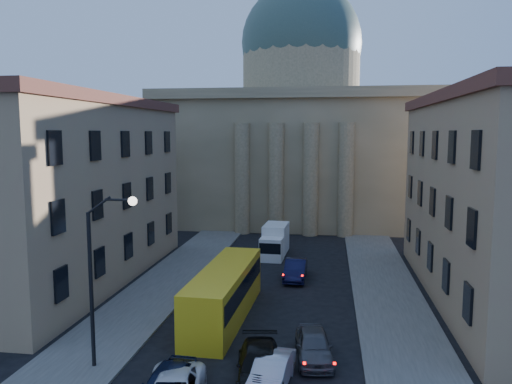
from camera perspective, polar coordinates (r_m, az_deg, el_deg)
sidewalk_left at (r=36.87m, az=-12.38°, el=-12.02°), size 5.00×60.00×0.15m
sidewalk_right at (r=34.91m, az=15.50°, el=-13.20°), size 5.00×60.00×0.15m
church at (r=70.16m, az=5.06°, el=6.78°), size 68.02×28.76×36.60m
building_left at (r=42.47m, az=-21.49°, el=0.32°), size 11.60×26.60×14.70m
street_lamp at (r=25.99m, az=-17.36°, el=-8.18°), size 2.62×0.44×8.83m
car_right_near at (r=24.76m, az=1.78°, el=-19.93°), size 2.07×4.58×1.46m
car_right_mid at (r=25.21m, az=0.43°, el=-19.29°), size 2.89×5.61×1.56m
car_right_far at (r=27.51m, az=6.62°, el=-17.03°), size 2.40×4.73×1.55m
car_right_distant at (r=41.17m, az=4.54°, el=-8.83°), size 1.73×4.83×1.59m
city_bus at (r=32.61m, az=-3.60°, el=-11.27°), size 3.06×11.71×3.28m
box_truck at (r=48.36m, az=2.15°, el=-5.69°), size 2.38×5.53×2.99m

